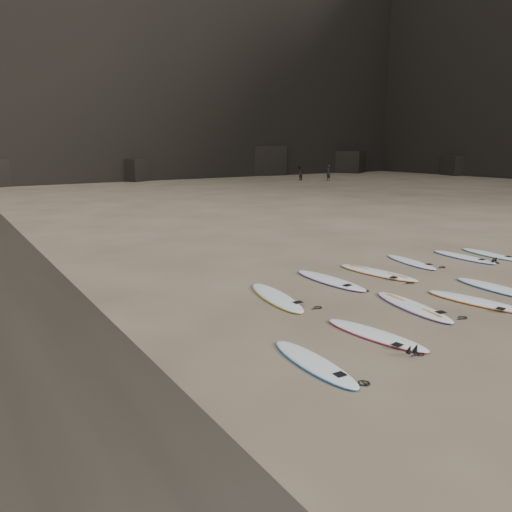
{
  "coord_description": "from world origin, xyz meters",
  "views": [
    {
      "loc": [
        -10.05,
        -7.62,
        3.98
      ],
      "look_at": [
        -4.15,
        1.55,
        1.5
      ],
      "focal_mm": 35.0,
      "sensor_mm": 36.0,
      "label": 1
    }
  ],
  "objects_px": {
    "person_a": "(328,173)",
    "surfboard_4": "(500,289)",
    "surfboard_1": "(375,334)",
    "surfboard_2": "(413,306)",
    "surfboard_7": "(377,272)",
    "surfboard_6": "(330,280)",
    "person_b": "(299,173)",
    "surfboard_10": "(490,254)",
    "surfboard_3": "(477,301)",
    "surfboard_0": "(314,363)",
    "surfboard_8": "(411,262)",
    "surfboard_9": "(463,257)",
    "surfboard_5": "(276,297)"
  },
  "relations": [
    {
      "from": "person_a",
      "to": "surfboard_4",
      "type": "bearing_deg",
      "value": 43.92
    },
    {
      "from": "surfboard_1",
      "to": "surfboard_4",
      "type": "height_order",
      "value": "surfboard_4"
    },
    {
      "from": "surfboard_2",
      "to": "surfboard_7",
      "type": "distance_m",
      "value": 3.28
    },
    {
      "from": "surfboard_2",
      "to": "surfboard_6",
      "type": "distance_m",
      "value": 2.93
    },
    {
      "from": "person_b",
      "to": "surfboard_10",
      "type": "bearing_deg",
      "value": 42.94
    },
    {
      "from": "surfboard_1",
      "to": "surfboard_6",
      "type": "distance_m",
      "value": 4.25
    },
    {
      "from": "surfboard_1",
      "to": "surfboard_3",
      "type": "relative_size",
      "value": 0.95
    },
    {
      "from": "surfboard_0",
      "to": "surfboard_7",
      "type": "bearing_deg",
      "value": 36.92
    },
    {
      "from": "surfboard_0",
      "to": "surfboard_10",
      "type": "bearing_deg",
      "value": 20.5
    },
    {
      "from": "surfboard_1",
      "to": "surfboard_6",
      "type": "xyz_separation_m",
      "value": [
        2.0,
        3.74,
        0.01
      ]
    },
    {
      "from": "surfboard_1",
      "to": "surfboard_4",
      "type": "xyz_separation_m",
      "value": [
        5.35,
        0.51,
        0.0
      ]
    },
    {
      "from": "person_b",
      "to": "surfboard_8",
      "type": "bearing_deg",
      "value": 37.93
    },
    {
      "from": "surfboard_9",
      "to": "person_a",
      "type": "relative_size",
      "value": 1.5
    },
    {
      "from": "surfboard_3",
      "to": "surfboard_9",
      "type": "relative_size",
      "value": 1.05
    },
    {
      "from": "surfboard_0",
      "to": "surfboard_9",
      "type": "height_order",
      "value": "surfboard_9"
    },
    {
      "from": "surfboard_4",
      "to": "surfboard_2",
      "type": "bearing_deg",
      "value": 176.17
    },
    {
      "from": "surfboard_8",
      "to": "surfboard_10",
      "type": "relative_size",
      "value": 1.0
    },
    {
      "from": "surfboard_1",
      "to": "surfboard_10",
      "type": "height_order",
      "value": "surfboard_1"
    },
    {
      "from": "surfboard_5",
      "to": "surfboard_7",
      "type": "bearing_deg",
      "value": 14.72
    },
    {
      "from": "surfboard_1",
      "to": "person_a",
      "type": "relative_size",
      "value": 1.49
    },
    {
      "from": "surfboard_0",
      "to": "surfboard_3",
      "type": "xyz_separation_m",
      "value": [
        5.79,
        0.58,
        0.0
      ]
    },
    {
      "from": "person_a",
      "to": "surfboard_10",
      "type": "bearing_deg",
      "value": 46.45
    },
    {
      "from": "surfboard_3",
      "to": "surfboard_4",
      "type": "distance_m",
      "value": 1.56
    },
    {
      "from": "surfboard_6",
      "to": "surfboard_7",
      "type": "xyz_separation_m",
      "value": [
        1.83,
        -0.12,
        0.0
      ]
    },
    {
      "from": "surfboard_6",
      "to": "surfboard_3",
      "type": "bearing_deg",
      "value": -65.32
    },
    {
      "from": "surfboard_8",
      "to": "person_a",
      "type": "relative_size",
      "value": 1.42
    },
    {
      "from": "surfboard_9",
      "to": "person_a",
      "type": "distance_m",
      "value": 37.09
    },
    {
      "from": "surfboard_6",
      "to": "surfboard_7",
      "type": "bearing_deg",
      "value": -6.23
    },
    {
      "from": "surfboard_2",
      "to": "surfboard_3",
      "type": "xyz_separation_m",
      "value": [
        1.69,
        -0.62,
        -0.0
      ]
    },
    {
      "from": "surfboard_1",
      "to": "surfboard_2",
      "type": "relative_size",
      "value": 0.94
    },
    {
      "from": "surfboard_2",
      "to": "surfboard_0",
      "type": "bearing_deg",
      "value": -154.79
    },
    {
      "from": "surfboard_4",
      "to": "surfboard_8",
      "type": "distance_m",
      "value": 3.56
    },
    {
      "from": "surfboard_10",
      "to": "person_a",
      "type": "height_order",
      "value": "person_a"
    },
    {
      "from": "surfboard_0",
      "to": "surfboard_3",
      "type": "relative_size",
      "value": 0.91
    },
    {
      "from": "surfboard_3",
      "to": "person_b",
      "type": "bearing_deg",
      "value": 47.42
    },
    {
      "from": "surfboard_3",
      "to": "person_b",
      "type": "relative_size",
      "value": 1.64
    },
    {
      "from": "surfboard_7",
      "to": "person_b",
      "type": "bearing_deg",
      "value": 46.28
    },
    {
      "from": "surfboard_8",
      "to": "surfboard_0",
      "type": "bearing_deg",
      "value": -140.9
    },
    {
      "from": "surfboard_10",
      "to": "person_b",
      "type": "bearing_deg",
      "value": 69.02
    },
    {
      "from": "surfboard_4",
      "to": "surfboard_7",
      "type": "height_order",
      "value": "surfboard_7"
    },
    {
      "from": "surfboard_3",
      "to": "person_b",
      "type": "distance_m",
      "value": 42.38
    },
    {
      "from": "surfboard_4",
      "to": "person_a",
      "type": "distance_m",
      "value": 41.09
    },
    {
      "from": "person_a",
      "to": "person_b",
      "type": "distance_m",
      "value": 3.1
    },
    {
      "from": "surfboard_6",
      "to": "person_b",
      "type": "xyz_separation_m",
      "value": [
        23.97,
        32.58,
        0.75
      ]
    },
    {
      "from": "surfboard_2",
      "to": "surfboard_5",
      "type": "xyz_separation_m",
      "value": [
        -2.4,
        2.45,
        0.0
      ]
    },
    {
      "from": "surfboard_4",
      "to": "surfboard_9",
      "type": "xyz_separation_m",
      "value": [
        2.67,
        3.03,
        -0.0
      ]
    },
    {
      "from": "surfboard_5",
      "to": "surfboard_6",
      "type": "height_order",
      "value": "same"
    },
    {
      "from": "surfboard_1",
      "to": "surfboard_2",
      "type": "distance_m",
      "value": 2.29
    },
    {
      "from": "surfboard_10",
      "to": "surfboard_8",
      "type": "bearing_deg",
      "value": 173.31
    },
    {
      "from": "surfboard_3",
      "to": "surfboard_9",
      "type": "height_order",
      "value": "surfboard_3"
    }
  ]
}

